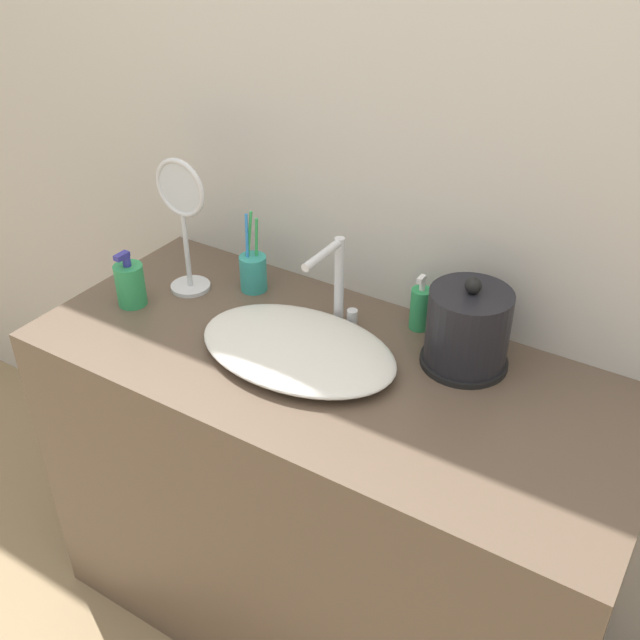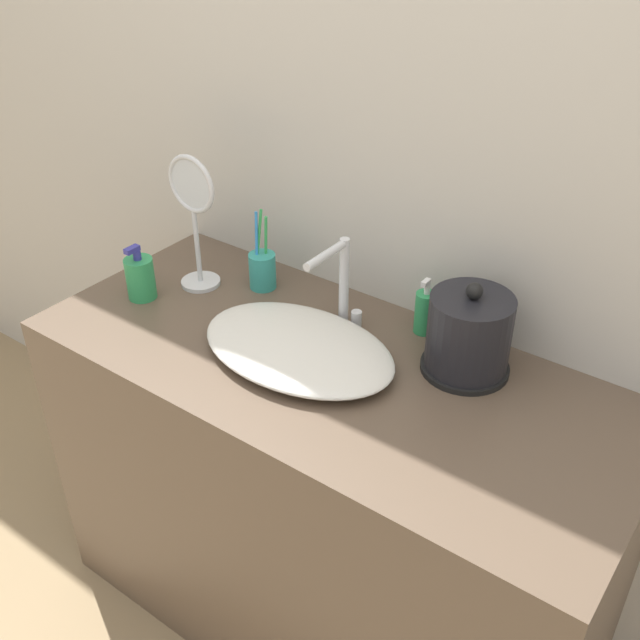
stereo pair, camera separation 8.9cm
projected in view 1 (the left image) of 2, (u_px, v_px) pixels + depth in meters
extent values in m
cube|color=beige|center=(408.00, 93.00, 1.49)|extent=(6.00, 0.04, 2.60)
cube|color=brown|center=(327.00, 503.00, 1.77)|extent=(1.29, 0.56, 0.82)
ellipsoid|color=silver|center=(297.00, 348.00, 1.55)|extent=(0.44, 0.29, 0.05)
cylinder|color=silver|center=(339.00, 281.00, 1.62)|extent=(0.02, 0.02, 0.21)
cylinder|color=silver|center=(323.00, 255.00, 1.52)|extent=(0.02, 0.13, 0.02)
cylinder|color=silver|center=(352.00, 318.00, 1.65)|extent=(0.02, 0.02, 0.04)
cylinder|color=black|center=(464.00, 361.00, 1.54)|extent=(0.18, 0.18, 0.01)
cylinder|color=black|center=(468.00, 329.00, 1.50)|extent=(0.17, 0.17, 0.17)
sphere|color=black|center=(473.00, 285.00, 1.44)|extent=(0.03, 0.03, 0.03)
cylinder|color=teal|center=(253.00, 273.00, 1.77)|extent=(0.06, 0.06, 0.09)
cylinder|color=green|center=(256.00, 247.00, 1.74)|extent=(0.02, 0.02, 0.15)
cylinder|color=#338CE0|center=(247.00, 246.00, 1.74)|extent=(0.01, 0.02, 0.16)
cylinder|color=green|center=(249.00, 244.00, 1.74)|extent=(0.01, 0.03, 0.16)
cylinder|color=#2D9956|center=(130.00, 285.00, 1.71)|extent=(0.07, 0.07, 0.10)
cylinder|color=#333399|center=(127.00, 261.00, 1.68)|extent=(0.02, 0.02, 0.02)
cube|color=#333399|center=(122.00, 256.00, 1.66)|extent=(0.02, 0.04, 0.01)
cylinder|color=#2D9956|center=(420.00, 309.00, 1.63)|extent=(0.05, 0.05, 0.10)
cylinder|color=white|center=(422.00, 285.00, 1.60)|extent=(0.01, 0.01, 0.02)
cube|color=white|center=(421.00, 279.00, 1.58)|extent=(0.01, 0.03, 0.01)
cylinder|color=silver|center=(191.00, 286.00, 1.80)|extent=(0.09, 0.09, 0.01)
cylinder|color=silver|center=(187.00, 250.00, 1.74)|extent=(0.01, 0.01, 0.19)
torus|color=silver|center=(180.00, 188.00, 1.66)|extent=(0.14, 0.01, 0.14)
cylinder|color=silver|center=(180.00, 188.00, 1.66)|extent=(0.12, 0.00, 0.12)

